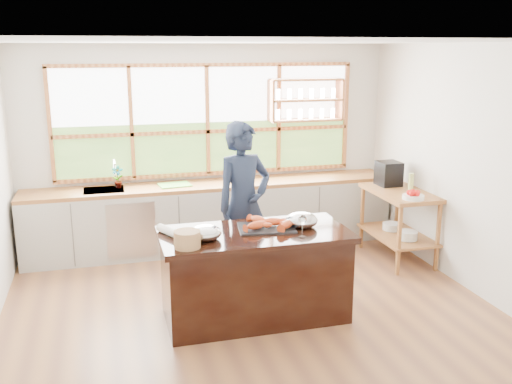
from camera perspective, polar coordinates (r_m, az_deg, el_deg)
name	(u,v)px	position (r m, az deg, el deg)	size (l,w,h in m)	color
ground_plane	(250,308)	(6.09, -0.63, -11.50)	(5.00, 5.00, 0.00)	#986239
room_shell	(239,135)	(6.06, -1.68, 5.76)	(5.02, 4.52, 2.71)	silver
back_counter	(212,215)	(7.69, -4.43, -2.35)	(4.90, 0.63, 0.90)	#A7A59E
right_shelf_unit	(399,214)	(7.44, 14.12, -2.12)	(0.62, 1.10, 0.90)	#9F6A2D
island	(255,274)	(5.73, -0.13, -8.24)	(1.85, 0.90, 0.90)	black
cook	(244,205)	(6.37, -1.24, -1.31)	(0.68, 0.45, 1.87)	#192237
potted_plant	(118,177)	(7.48, -13.67, 1.48)	(0.15, 0.10, 0.29)	slate
cutting_board	(175,185)	(7.51, -8.13, 0.71)	(0.40, 0.30, 0.01)	#63B73D
espresso_machine	(389,174)	(7.61, 13.12, 1.81)	(0.27, 0.29, 0.31)	black
wine_bottle	(411,184)	(7.23, 15.23, 0.82)	(0.06, 0.06, 0.26)	#AFC263
fruit_bowl	(413,196)	(7.00, 15.46, -0.36)	(0.26, 0.26, 0.11)	silver
slate_board	(267,228)	(5.66, 1.06, -3.61)	(0.55, 0.40, 0.02)	black
lobster_pile	(269,223)	(5.65, 1.29, -3.12)	(0.52, 0.44, 0.08)	red
mixing_bowl_left	(205,233)	(5.36, -5.07, -4.09)	(0.30, 0.30, 0.15)	#B3B6BA
mixing_bowl_right	(302,220)	(5.73, 4.59, -2.83)	(0.32, 0.32, 0.16)	#B3B6BA
wine_glass	(302,221)	(5.39, 4.67, -2.89)	(0.08, 0.08, 0.22)	white
wicker_basket	(187,239)	(5.16, -6.89, -4.72)	(0.24, 0.24, 0.15)	tan
parchment_roll	(168,231)	(5.54, -8.77, -3.86)	(0.08, 0.08, 0.30)	white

